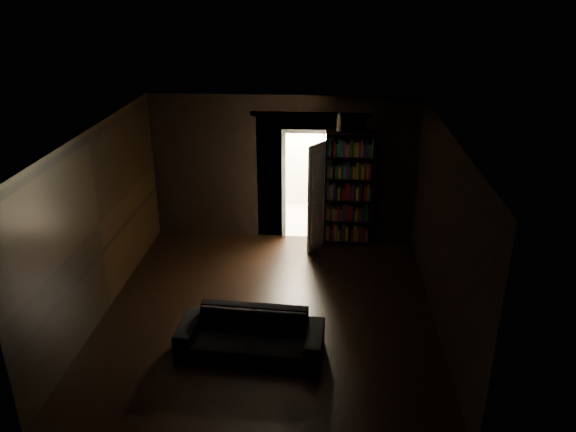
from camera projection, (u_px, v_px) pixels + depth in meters
The scene contains 9 objects.
ground at pixel (269, 311), 8.66m from camera, with size 5.50×5.50×0.00m, color black.
room_walls at pixel (274, 185), 8.99m from camera, with size 5.02×5.61×2.84m.
kitchen_alcove at pixel (311, 161), 11.70m from camera, with size 2.20×1.80×2.60m.
sofa at pixel (250, 328), 7.57m from camera, with size 1.97×0.85×0.76m, color black.
bookshelf at pixel (349, 189), 10.49m from camera, with size 0.90×0.32×2.20m, color black.
refrigerator at pixel (335, 175), 12.04m from camera, with size 0.74×0.68×1.65m, color white.
door at pixel (321, 195), 10.39m from camera, with size 0.85×0.05×2.05m, color silver.
figurine at pixel (339, 122), 10.04m from camera, with size 0.11×0.11×0.32m, color silver.
bottles at pixel (337, 132), 11.63m from camera, with size 0.63×0.08×0.26m, color black.
Camera 1 is at (0.83, -7.35, 4.75)m, focal length 35.00 mm.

